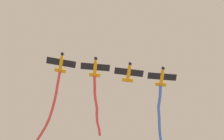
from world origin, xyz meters
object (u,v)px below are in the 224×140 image
at_px(airplane_right_wing, 129,72).
at_px(airplane_lead, 61,62).
at_px(airplane_left_wing, 95,67).
at_px(airplane_slot, 162,76).

bearing_deg(airplane_right_wing, airplane_lead, -88.50).
relative_size(airplane_left_wing, airplane_right_wing, 0.98).
xyz_separation_m(airplane_right_wing, airplane_slot, (-6.81, 5.64, 0.30)).
bearing_deg(airplane_slot, airplane_right_wing, -86.06).
xyz_separation_m(airplane_left_wing, airplane_slot, (-13.62, 11.28, 0.00)).
xyz_separation_m(airplane_lead, airplane_left_wing, (-6.80, 5.63, 0.30)).
distance_m(airplane_left_wing, airplane_right_wing, 8.86).
xyz_separation_m(airplane_lead, airplane_right_wing, (-13.62, 11.28, 0.00)).
distance_m(airplane_lead, airplane_right_wing, 17.68).
distance_m(airplane_right_wing, airplane_slot, 8.84).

